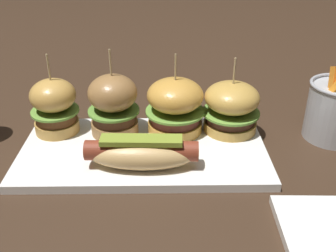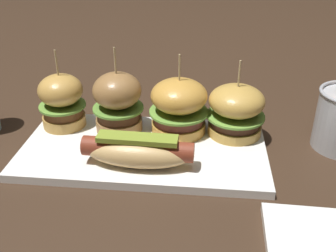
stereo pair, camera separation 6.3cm
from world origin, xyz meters
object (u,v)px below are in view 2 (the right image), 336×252
(slider_center_left, at_px, (118,102))
(slider_center_right, at_px, (179,106))
(platter_main, at_px, (144,149))
(slider_far_right, at_px, (236,110))
(slider_far_left, at_px, (62,100))
(hot_dog, at_px, (140,151))

(slider_center_left, bearing_deg, slider_center_right, 2.47)
(platter_main, bearing_deg, slider_far_right, 21.12)
(platter_main, relative_size, slider_far_right, 3.02)
(slider_far_left, bearing_deg, platter_main, -20.57)
(hot_dog, relative_size, slider_far_left, 1.21)
(slider_center_right, bearing_deg, slider_center_left, -177.53)
(platter_main, height_order, slider_far_right, slider_far_right)
(hot_dog, bearing_deg, slider_far_right, 37.60)
(hot_dog, bearing_deg, slider_center_right, 66.17)
(platter_main, bearing_deg, hot_dog, -86.08)
(hot_dog, height_order, slider_center_right, slider_center_right)
(hot_dog, distance_m, slider_far_right, 0.19)
(platter_main, xyz_separation_m, slider_far_right, (0.15, 0.06, 0.05))
(platter_main, height_order, slider_center_right, slider_center_right)
(slider_far_left, height_order, slider_far_right, slider_far_left)
(hot_dog, xyz_separation_m, slider_far_right, (0.15, 0.11, 0.02))
(platter_main, xyz_separation_m, slider_far_left, (-0.16, 0.06, 0.06))
(slider_center_left, xyz_separation_m, slider_far_right, (0.20, 0.01, -0.01))
(hot_dog, distance_m, slider_far_left, 0.20)
(platter_main, bearing_deg, slider_center_left, 134.84)
(hot_dog, bearing_deg, slider_center_left, 117.49)
(slider_far_left, xyz_separation_m, slider_far_right, (0.31, 0.00, -0.00))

